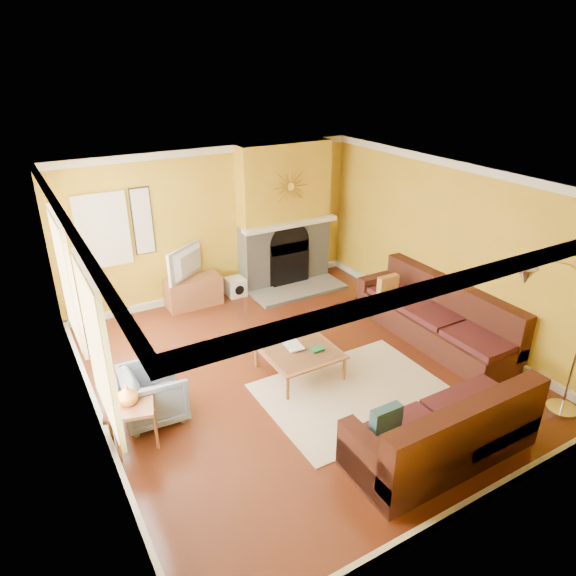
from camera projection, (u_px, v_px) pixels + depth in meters
floor at (299, 370)px, 7.38m from camera, size 5.50×6.00×0.02m
ceiling at (301, 182)px, 6.24m from camera, size 5.50×6.00×0.02m
wall_back at (213, 224)px, 9.18m from camera, size 5.50×0.02×2.70m
wall_front at (480, 407)px, 4.45m from camera, size 5.50×0.02×2.70m
wall_left at (83, 336)px, 5.56m from camera, size 0.02×6.00×2.70m
wall_right at (450, 248)px, 8.06m from camera, size 0.02×6.00×2.70m
baseboard at (299, 366)px, 7.35m from camera, size 5.50×6.00×0.12m
crown_molding at (301, 188)px, 6.27m from camera, size 5.50×6.00×0.12m
window_left_near at (65, 280)px, 6.54m from camera, size 0.06×1.22×1.72m
window_left_far at (96, 348)px, 5.04m from camera, size 0.06×1.22×1.72m
window_back at (103, 231)px, 8.19m from camera, size 0.82×0.06×1.22m
wall_art at (143, 221)px, 8.47m from camera, size 0.34×0.04×1.14m
fireplace at (284, 216)px, 9.63m from camera, size 1.80×0.40×2.70m
mantel at (291, 224)px, 9.48m from camera, size 1.92×0.22×0.08m
hearth at (299, 290)px, 9.75m from camera, size 1.80×0.70×0.06m
sunburst at (291, 187)px, 9.19m from camera, size 0.70×0.04×0.70m
rug at (355, 393)px, 6.85m from camera, size 2.40×1.80×0.02m
sectional_sofa at (395, 348)px, 7.05m from camera, size 3.37×3.82×0.90m
coffee_table at (299, 361)px, 7.20m from camera, size 1.00×1.00×0.40m
media_console at (194, 292)px, 9.13m from camera, size 0.97×0.44×0.53m
tv at (191, 262)px, 8.90m from camera, size 0.90×0.71×0.58m
subwoofer at (236, 287)px, 9.56m from camera, size 0.34×0.34×0.34m
armchair at (154, 393)px, 6.29m from camera, size 0.79×0.77×0.68m
side_table at (132, 424)px, 5.85m from camera, size 0.65×0.65×0.58m
vase at (127, 395)px, 5.67m from camera, size 0.28×0.28×0.25m
book at (286, 348)px, 7.13m from camera, size 0.25×0.32×0.03m
arc_lamp at (549, 348)px, 5.76m from camera, size 1.42×0.36×2.25m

